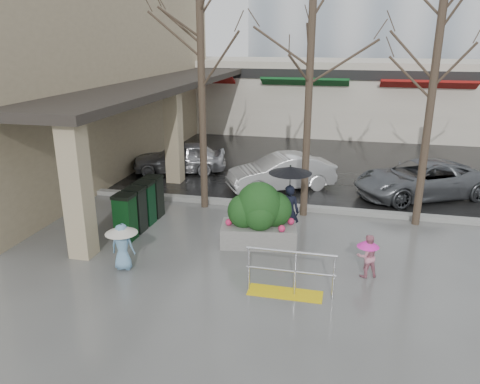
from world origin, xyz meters
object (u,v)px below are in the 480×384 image
at_px(car_a, 180,157).
at_px(car_c, 421,179).
at_px(woman, 290,193).
at_px(child_blue, 122,241).
at_px(planter, 259,215).
at_px(tree_west, 201,43).
at_px(tree_mideast, 437,52).
at_px(child_pink, 367,253).
at_px(handrail, 288,278).
at_px(car_b, 281,172).
at_px(tree_midwest, 311,37).
at_px(news_boxes, 140,206).

distance_m(car_a, car_c, 9.12).
xyz_separation_m(woman, child_blue, (-3.56, -2.72, -0.57)).
bearing_deg(planter, car_a, 126.29).
bearing_deg(tree_west, tree_mideast, 0.00).
relative_size(woman, car_a, 0.56).
bearing_deg(child_pink, woman, -64.33).
distance_m(handrail, tree_mideast, 7.28).
relative_size(handrail, car_b, 0.50).
relative_size(tree_west, woman, 3.30).
bearing_deg(tree_mideast, tree_midwest, 180.00).
distance_m(tree_midwest, car_a, 7.94).
height_order(planter, car_b, planter).
height_order(tree_west, car_c, tree_west).
height_order(woman, car_b, woman).
distance_m(tree_mideast, child_blue, 9.38).
relative_size(child_blue, news_boxes, 0.49).
bearing_deg(car_a, planter, 20.65).
bearing_deg(car_c, tree_west, -96.21).
bearing_deg(woman, child_blue, 42.03).
bearing_deg(child_pink, car_c, -130.02).
bearing_deg(car_c, tree_mideast, -35.63).
distance_m(tree_west, car_b, 5.49).
height_order(tree_midwest, child_blue, tree_midwest).
distance_m(handrail, car_c, 8.22).
bearing_deg(child_pink, tree_mideast, -135.63).
distance_m(handrail, woman, 3.14).
distance_m(handrail, child_pink, 2.04).
bearing_deg(handrail, child_blue, 176.13).
height_order(child_pink, planter, planter).
bearing_deg(car_b, child_blue, -51.94).
distance_m(tree_midwest, tree_mideast, 3.32).
xyz_separation_m(tree_mideast, car_c, (0.40, 2.61, -4.23)).
distance_m(child_pink, news_boxes, 6.47).
bearing_deg(woman, child_pink, 143.37).
height_order(tree_mideast, woman, tree_mideast).
xyz_separation_m(tree_west, child_blue, (-0.59, -4.53, -4.38)).
distance_m(woman, car_a, 7.51).
distance_m(news_boxes, car_a, 5.75).
height_order(child_pink, car_c, car_c).
relative_size(woman, planter, 0.98).
bearing_deg(news_boxes, handrail, -28.87).
distance_m(planter, car_a, 7.49).
relative_size(tree_midwest, car_c, 1.54).
distance_m(tree_west, tree_midwest, 3.20).
height_order(handrail, planter, planter).
xyz_separation_m(child_pink, car_c, (1.90, 6.21, 0.06)).
height_order(tree_west, tree_midwest, tree_midwest).
xyz_separation_m(tree_midwest, news_boxes, (-4.48, -2.05, -4.59)).
xyz_separation_m(handrail, child_blue, (-3.95, 0.27, 0.33)).
height_order(tree_west, news_boxes, tree_west).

